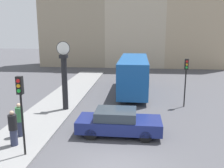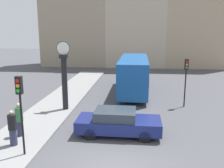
{
  "view_description": "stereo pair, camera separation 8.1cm",
  "coord_description": "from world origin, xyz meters",
  "px_view_note": "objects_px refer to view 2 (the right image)",
  "views": [
    {
      "loc": [
        0.82,
        -9.0,
        5.54
      ],
      "look_at": [
        -1.04,
        8.72,
        1.6
      ],
      "focal_mm": 40.0,
      "sensor_mm": 36.0,
      "label": 1
    },
    {
      "loc": [
        0.91,
        -8.99,
        5.54
      ],
      "look_at": [
        -1.04,
        8.72,
        1.6
      ],
      "focal_mm": 40.0,
      "sensor_mm": 36.0,
      "label": 2
    }
  ],
  "objects_px": {
    "traffic_light_near": "(20,99)",
    "traffic_light_far": "(186,73)",
    "bus_distant": "(134,73)",
    "sedan_car": "(118,122)",
    "pedestrian_black_jacket": "(13,128)",
    "pedestrian_green_hoodie": "(19,120)",
    "street_clock": "(64,78)"
  },
  "relations": [
    {
      "from": "bus_distant",
      "to": "street_clock",
      "type": "height_order",
      "value": "street_clock"
    },
    {
      "from": "sedan_car",
      "to": "street_clock",
      "type": "height_order",
      "value": "street_clock"
    },
    {
      "from": "traffic_light_far",
      "to": "street_clock",
      "type": "height_order",
      "value": "street_clock"
    },
    {
      "from": "traffic_light_near",
      "to": "pedestrian_black_jacket",
      "type": "distance_m",
      "value": 2.07
    },
    {
      "from": "sedan_car",
      "to": "pedestrian_green_hoodie",
      "type": "distance_m",
      "value": 5.09
    },
    {
      "from": "sedan_car",
      "to": "street_clock",
      "type": "bearing_deg",
      "value": 137.68
    },
    {
      "from": "sedan_car",
      "to": "pedestrian_black_jacket",
      "type": "distance_m",
      "value": 5.22
    },
    {
      "from": "sedan_car",
      "to": "bus_distant",
      "type": "height_order",
      "value": "bus_distant"
    },
    {
      "from": "traffic_light_far",
      "to": "street_clock",
      "type": "distance_m",
      "value": 8.5
    },
    {
      "from": "bus_distant",
      "to": "pedestrian_black_jacket",
      "type": "relative_size",
      "value": 4.94
    },
    {
      "from": "traffic_light_near",
      "to": "traffic_light_far",
      "type": "height_order",
      "value": "traffic_light_near"
    },
    {
      "from": "sedan_car",
      "to": "traffic_light_near",
      "type": "bearing_deg",
      "value": -143.83
    },
    {
      "from": "pedestrian_black_jacket",
      "to": "bus_distant",
      "type": "bearing_deg",
      "value": 64.08
    },
    {
      "from": "sedan_car",
      "to": "traffic_light_near",
      "type": "xyz_separation_m",
      "value": [
        -3.9,
        -2.85,
        1.95
      ]
    },
    {
      "from": "sedan_car",
      "to": "pedestrian_black_jacket",
      "type": "height_order",
      "value": "pedestrian_black_jacket"
    },
    {
      "from": "bus_distant",
      "to": "street_clock",
      "type": "distance_m",
      "value": 7.15
    },
    {
      "from": "bus_distant",
      "to": "traffic_light_far",
      "type": "distance_m",
      "value": 5.33
    },
    {
      "from": "bus_distant",
      "to": "pedestrian_black_jacket",
      "type": "height_order",
      "value": "bus_distant"
    },
    {
      "from": "traffic_light_near",
      "to": "traffic_light_far",
      "type": "relative_size",
      "value": 1.0
    },
    {
      "from": "bus_distant",
      "to": "street_clock",
      "type": "xyz_separation_m",
      "value": [
        -4.54,
        -5.49,
        0.58
      ]
    },
    {
      "from": "sedan_car",
      "to": "pedestrian_green_hoodie",
      "type": "xyz_separation_m",
      "value": [
        -4.98,
        -0.98,
        0.3
      ]
    },
    {
      "from": "bus_distant",
      "to": "pedestrian_black_jacket",
      "type": "distance_m",
      "value": 12.38
    },
    {
      "from": "traffic_light_far",
      "to": "pedestrian_black_jacket",
      "type": "relative_size",
      "value": 2.03
    },
    {
      "from": "traffic_light_near",
      "to": "pedestrian_black_jacket",
      "type": "height_order",
      "value": "traffic_light_near"
    },
    {
      "from": "bus_distant",
      "to": "traffic_light_near",
      "type": "xyz_separation_m",
      "value": [
        -4.49,
        -11.93,
        0.9
      ]
    },
    {
      "from": "traffic_light_near",
      "to": "pedestrian_green_hoodie",
      "type": "height_order",
      "value": "traffic_light_near"
    },
    {
      "from": "street_clock",
      "to": "pedestrian_green_hoodie",
      "type": "relative_size",
      "value": 2.64
    },
    {
      "from": "sedan_car",
      "to": "bus_distant",
      "type": "distance_m",
      "value": 9.16
    },
    {
      "from": "street_clock",
      "to": "traffic_light_far",
      "type": "bearing_deg",
      "value": 12.19
    },
    {
      "from": "sedan_car",
      "to": "traffic_light_near",
      "type": "distance_m",
      "value": 5.21
    },
    {
      "from": "traffic_light_far",
      "to": "pedestrian_black_jacket",
      "type": "height_order",
      "value": "traffic_light_far"
    },
    {
      "from": "bus_distant",
      "to": "sedan_car",
      "type": "bearing_deg",
      "value": -93.77
    }
  ]
}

